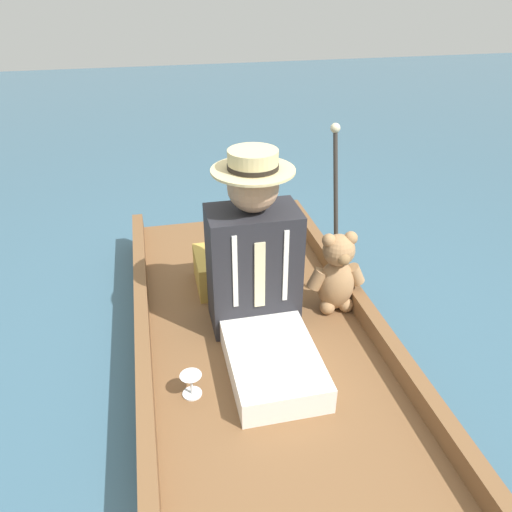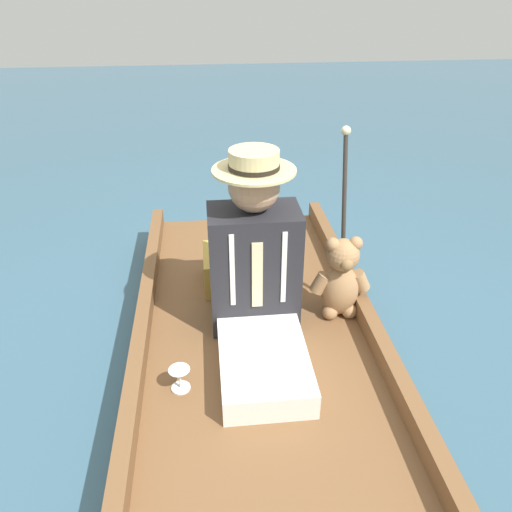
# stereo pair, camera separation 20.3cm
# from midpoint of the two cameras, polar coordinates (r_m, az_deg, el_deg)

# --- Properties ---
(ground_plane) EXTENTS (16.00, 16.00, 0.00)m
(ground_plane) POSITION_cam_midpoint_polar(r_m,az_deg,el_deg) (2.21, -1.70, -13.59)
(ground_plane) COLOR #385B70
(punt_boat) EXTENTS (1.05, 2.58, 0.22)m
(punt_boat) POSITION_cam_midpoint_polar(r_m,az_deg,el_deg) (2.16, -1.73, -12.17)
(punt_boat) COLOR brown
(punt_boat) RESTS_ON ground_plane
(seat_cushion) EXTENTS (0.41, 0.29, 0.18)m
(seat_cushion) POSITION_cam_midpoint_polar(r_m,az_deg,el_deg) (2.51, -4.50, -1.46)
(seat_cushion) COLOR #B7933D
(seat_cushion) RESTS_ON punt_boat
(seated_person) EXTENTS (0.38, 0.77, 0.80)m
(seated_person) POSITION_cam_midpoint_polar(r_m,az_deg,el_deg) (2.07, -2.55, -2.21)
(seated_person) COLOR white
(seated_person) RESTS_ON punt_boat
(teddy_bear) EXTENTS (0.28, 0.16, 0.40)m
(teddy_bear) POSITION_cam_midpoint_polar(r_m,az_deg,el_deg) (2.28, 6.72, -2.17)
(teddy_bear) COLOR #9E754C
(teddy_bear) RESTS_ON punt_boat
(wine_glass) EXTENTS (0.08, 0.08, 0.10)m
(wine_glass) POSITION_cam_midpoint_polar(r_m,az_deg,el_deg) (1.93, -10.52, -13.97)
(wine_glass) COLOR silver
(wine_glass) RESTS_ON punt_boat
(walking_cane) EXTENTS (0.04, 0.22, 0.81)m
(walking_cane) POSITION_cam_midpoint_polar(r_m,az_deg,el_deg) (2.30, 6.61, 6.26)
(walking_cane) COLOR #2D2823
(walking_cane) RESTS_ON punt_boat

